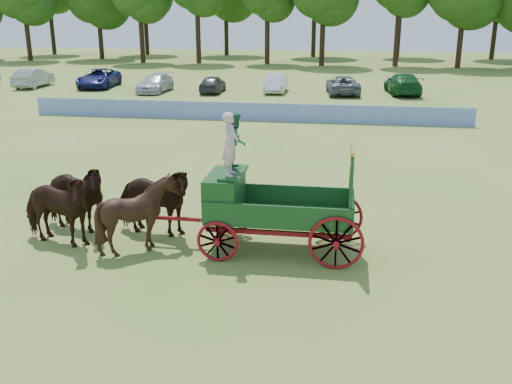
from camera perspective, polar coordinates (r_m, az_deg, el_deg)
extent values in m
plane|color=#A49A4A|center=(16.71, -8.56, -4.20)|extent=(160.00, 160.00, 0.00)
imported|color=black|center=(16.40, -19.48, -1.65)|extent=(2.62, 1.61, 2.06)
imported|color=black|center=(17.32, -17.81, -0.47)|extent=(2.64, 1.68, 2.06)
imported|color=black|center=(15.42, -11.59, -2.17)|extent=(2.04, 1.86, 2.06)
imported|color=black|center=(16.40, -10.28, -0.89)|extent=(2.56, 1.41, 2.06)
cube|color=maroon|center=(15.47, -3.11, -3.46)|extent=(0.12, 2.00, 0.12)
cube|color=maroon|center=(15.17, 8.08, -4.07)|extent=(0.12, 2.00, 0.12)
cube|color=maroon|center=(14.69, 2.18, -4.12)|extent=(3.80, 0.10, 0.12)
cube|color=maroon|center=(15.72, 2.66, -2.65)|extent=(3.80, 0.10, 0.12)
cube|color=maroon|center=(15.62, -6.35, -2.75)|extent=(2.80, 0.09, 0.09)
cube|color=#194B24|center=(15.11, 2.44, -2.37)|extent=(3.80, 1.80, 0.10)
cube|color=#194B24|center=(14.18, 2.05, -2.43)|extent=(3.80, 0.06, 0.55)
cube|color=#194B24|center=(15.84, 2.82, -0.27)|extent=(3.80, 0.06, 0.55)
cube|color=#194B24|center=(14.93, 9.65, -1.64)|extent=(0.06, 1.80, 0.55)
cube|color=#194B24|center=(15.16, -3.17, -0.11)|extent=(0.85, 1.70, 1.05)
cube|color=#194B24|center=(14.94, -2.27, 1.92)|extent=(0.55, 1.50, 0.08)
cube|color=#194B24|center=(15.30, -4.55, -0.76)|extent=(0.10, 1.60, 0.65)
cube|color=#194B24|center=(15.36, -3.87, -1.85)|extent=(0.55, 1.60, 0.06)
cube|color=#194B24|center=(13.96, 9.47, -0.18)|extent=(0.08, 0.08, 1.80)
cube|color=#194B24|center=(15.49, 9.46, 1.61)|extent=(0.08, 0.08, 1.80)
cube|color=#194B24|center=(14.56, 9.59, 3.02)|extent=(0.07, 1.75, 0.75)
cube|color=gold|center=(14.47, 9.67, 4.55)|extent=(0.08, 1.80, 0.09)
cube|color=gold|center=(14.56, 9.43, 3.03)|extent=(0.02, 1.30, 0.12)
torus|color=maroon|center=(14.63, -3.88, -4.97)|extent=(1.09, 0.09, 1.09)
torus|color=maroon|center=(16.36, -2.42, -2.44)|extent=(1.09, 0.09, 1.09)
torus|color=maroon|center=(14.25, 8.01, -5.10)|extent=(1.39, 0.09, 1.39)
torus|color=maroon|center=(16.02, 8.17, -2.49)|extent=(1.39, 0.09, 1.39)
imported|color=#EBB3C6|center=(14.40, -2.58, 4.81)|extent=(0.39, 0.59, 1.62)
imported|color=#266640|center=(15.08, -2.05, 5.17)|extent=(0.57, 0.73, 1.50)
cube|color=#2145B3|center=(33.75, -1.16, 8.05)|extent=(26.00, 0.08, 1.05)
imported|color=gray|center=(52.31, -21.37, 10.58)|extent=(1.82, 4.76, 1.55)
imported|color=navy|center=(50.41, -15.44, 10.91)|extent=(3.07, 5.75, 1.54)
imported|color=silver|center=(46.55, -10.04, 10.66)|extent=(2.08, 4.82, 1.38)
imported|color=#333338|center=(45.62, -4.36, 10.71)|extent=(1.68, 4.01, 1.35)
imported|color=silver|center=(45.73, 2.01, 10.82)|extent=(1.55, 4.34, 1.43)
imported|color=slate|center=(45.11, 8.67, 10.52)|extent=(2.85, 5.27, 1.41)
imported|color=#144C1E|center=(46.06, 14.48, 10.43)|extent=(2.76, 5.68, 1.59)
cylinder|color=#382314|center=(81.22, -21.81, 13.91)|extent=(0.60, 0.60, 5.08)
cylinder|color=#382314|center=(80.63, -15.26, 14.42)|extent=(0.60, 0.60, 4.83)
cylinder|color=#382314|center=(73.67, -11.33, 14.54)|extent=(0.60, 0.60, 5.11)
cylinder|color=#382314|center=(72.10, -5.79, 14.92)|extent=(0.60, 0.60, 5.61)
cylinder|color=#382314|center=(71.06, 1.13, 14.75)|extent=(0.60, 0.60, 5.08)
cylinder|color=#382314|center=(68.68, 6.64, 14.60)|extent=(0.60, 0.60, 5.22)
cylinder|color=#382314|center=(69.34, 13.89, 14.38)|extent=(0.60, 0.60, 5.55)
cylinder|color=#382314|center=(69.41, 19.70, 13.72)|extent=(0.60, 0.60, 5.15)
cylinder|color=#382314|center=(91.45, -19.68, 14.72)|extent=(0.60, 0.60, 6.02)
cylinder|color=#382314|center=(87.44, -10.89, 15.17)|extent=(0.60, 0.60, 5.58)
cylinder|color=#382314|center=(84.77, -2.98, 15.37)|extent=(0.60, 0.60, 5.57)
cylinder|color=#382314|center=(82.12, 5.79, 15.35)|extent=(0.60, 0.60, 5.89)
cylinder|color=#382314|center=(83.18, 14.06, 14.96)|extent=(0.60, 0.60, 5.89)
cylinder|color=#382314|center=(83.40, 22.68, 14.04)|extent=(0.60, 0.60, 5.52)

